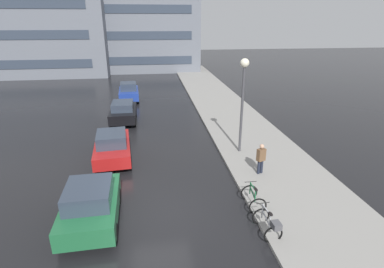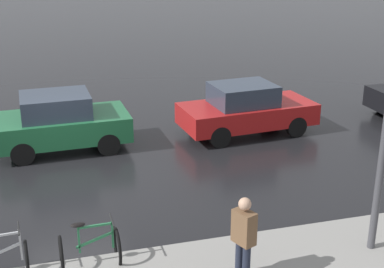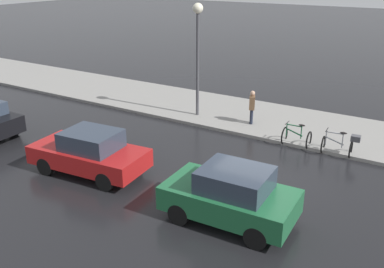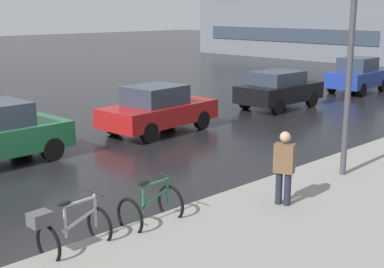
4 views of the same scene
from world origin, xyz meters
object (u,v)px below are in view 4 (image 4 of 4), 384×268
object	(u,v)px
car_black	(279,89)
streetlamp	(353,19)
pedestrian	(284,167)
bicycle_nearest	(67,229)
bicycle_second	(151,208)
car_red	(158,109)
car_blue	(358,75)

from	to	relation	value
car_black	streetlamp	bearing A→B (deg)	-43.74
pedestrian	streetlamp	xyz separation A→B (m)	(-0.23, 2.72, 2.89)
bicycle_nearest	streetlamp	size ratio (longest dim) A/B	0.26
streetlamp	pedestrian	bearing A→B (deg)	-85.08
bicycle_second	car_black	world-z (taller)	car_black
bicycle_nearest	pedestrian	size ratio (longest dim) A/B	0.83
bicycle_second	streetlamp	bearing A→B (deg)	79.71
car_red	pedestrian	distance (m)	7.84
bicycle_second	pedestrian	xyz separation A→B (m)	(1.18, 2.51, 0.54)
bicycle_nearest	car_blue	world-z (taller)	car_blue
car_blue	car_red	bearing A→B (deg)	-90.42
bicycle_second	car_blue	size ratio (longest dim) A/B	0.28
bicycle_nearest	pedestrian	world-z (taller)	pedestrian
bicycle_nearest	car_red	size ratio (longest dim) A/B	0.32
bicycle_second	car_blue	bearing A→B (deg)	108.19
car_red	car_black	distance (m)	6.55
bicycle_second	pedestrian	size ratio (longest dim) A/B	0.65
car_black	pedestrian	xyz separation A→B (m)	(7.23, -9.41, 0.14)
bicycle_nearest	streetlamp	bearing A→B (deg)	81.97
car_red	streetlamp	world-z (taller)	streetlamp
streetlamp	car_blue	bearing A→B (deg)	118.02
bicycle_second	streetlamp	size ratio (longest dim) A/B	0.20
car_black	bicycle_second	bearing A→B (deg)	-63.11
bicycle_nearest	bicycle_second	world-z (taller)	bicycle_nearest
bicycle_second	pedestrian	distance (m)	2.83
bicycle_second	car_red	xyz separation A→B (m)	(-6.11, 5.37, 0.38)
car_blue	car_black	bearing A→B (deg)	-90.23
car_black	car_blue	world-z (taller)	car_blue
car_blue	streetlamp	bearing A→B (deg)	-61.98
car_black	pedestrian	distance (m)	11.87
bicycle_nearest	car_black	xyz separation A→B (m)	(-6.01, 13.70, 0.30)
car_black	streetlamp	distance (m)	10.14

